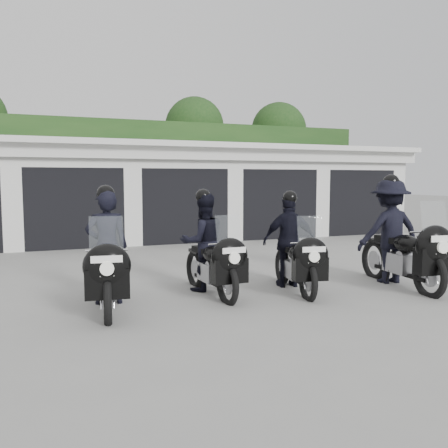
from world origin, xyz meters
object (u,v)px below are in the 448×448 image
object	(u,v)px
police_bike_a	(107,259)
police_bike_b	(207,248)
police_bike_c	(292,246)
police_bike_d	(395,236)

from	to	relation	value
police_bike_a	police_bike_b	distance (m)	1.73
police_bike_a	police_bike_b	xyz separation A→B (m)	(1.68, 0.41, 0.01)
police_bike_b	police_bike_c	bearing A→B (deg)	-14.24
police_bike_a	police_bike_b	world-z (taller)	police_bike_a
police_bike_a	police_bike_d	size ratio (longest dim) A/B	0.91
police_bike_b	police_bike_d	world-z (taller)	police_bike_d
police_bike_a	police_bike_c	distance (m)	3.14
police_bike_c	police_bike_b	bearing A→B (deg)	179.95
police_bike_c	police_bike_a	bearing A→B (deg)	-166.96
police_bike_a	police_bike_c	xyz separation A→B (m)	(3.14, 0.14, 0.00)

